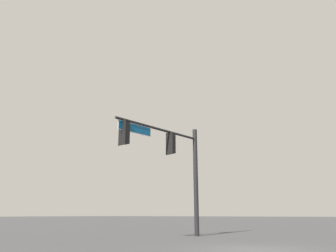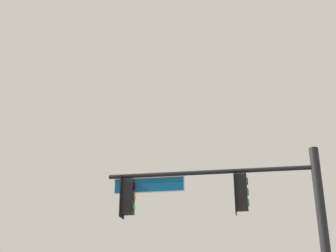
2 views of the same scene
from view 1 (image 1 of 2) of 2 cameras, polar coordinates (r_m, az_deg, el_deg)
The scene contains 2 objects.
ground_plane at distance 12.67m, azimuth 15.25°, elevation -20.19°, with size 400.00×400.00×0.00m, color #474749.
signal_pole_near at distance 18.92m, azimuth 1.19°, elevation -5.87°, with size 6.48×1.14×6.43m.
Camera 1 is at (11.81, 4.41, 1.22)m, focal length 35.00 mm.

